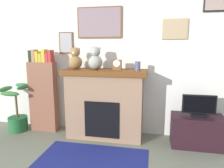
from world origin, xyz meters
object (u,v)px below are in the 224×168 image
candle_jar (138,66)px  television (199,106)px  teddy_bear_tan (75,59)px  mantel_clock (117,65)px  potted_plant (17,113)px  teddy_bear_grey (95,59)px  bookshelf (43,93)px  tv_stand (197,131)px  fireplace (105,103)px

candle_jar → television: bearing=-3.2°
teddy_bear_tan → mantel_clock: bearing=-0.1°
potted_plant → teddy_bear_grey: 1.74m
mantel_clock → teddy_bear_tan: size_ratio=0.46×
television → bookshelf: bearing=177.7°
teddy_bear_tan → teddy_bear_grey: (0.34, -0.00, 0.01)m
tv_stand → television: size_ratio=1.57×
teddy_bear_tan → fireplace: bearing=2.1°
bookshelf → candle_jar: 1.73m
mantel_clock → teddy_bear_grey: teddy_bear_grey is taller
television → teddy_bear_grey: (-1.59, 0.05, 0.67)m
bookshelf → mantel_clock: size_ratio=9.01×
potted_plant → mantel_clock: (1.79, 0.06, 0.89)m
tv_stand → teddy_bear_grey: teddy_bear_grey is taller
candle_jar → bookshelf: bearing=178.2°
mantel_clock → teddy_bear_grey: bearing=179.8°
fireplace → bookshelf: bearing=178.3°
mantel_clock → bookshelf: bearing=177.8°
bookshelf → mantel_clock: bearing=-2.2°
teddy_bear_grey → potted_plant: bearing=-177.7°
bookshelf → potted_plant: bookshelf is taller
potted_plant → mantel_clock: size_ratio=5.29×
tv_stand → bookshelf: bearing=177.8°
potted_plant → teddy_bear_tan: (1.10, 0.06, 0.97)m
mantel_clock → tv_stand: bearing=-2.2°
candle_jar → teddy_bear_grey: 0.68m
potted_plant → candle_jar: (2.11, 0.06, 0.88)m
television → mantel_clock: bearing=177.7°
teddy_bear_tan → teddy_bear_grey: bearing=-0.0°
fireplace → television: bearing=-2.7°
teddy_bear_tan → bookshelf: bearing=175.5°
fireplace → television: size_ratio=2.80×
teddy_bear_tan → potted_plant: bearing=-177.0°
teddy_bear_tan → candle_jar: bearing=0.0°
fireplace → television: fireplace is taller
television → teddy_bear_tan: bearing=178.5°
bookshelf → teddy_bear_grey: 1.15m
fireplace → television: (1.44, -0.07, 0.05)m
potted_plant → teddy_bear_grey: teddy_bear_grey is taller
potted_plant → mantel_clock: bearing=1.8°
bookshelf → television: bearing=-2.3°
candle_jar → teddy_bear_tan: bearing=-180.0°
fireplace → candle_jar: size_ratio=9.65×
candle_jar → mantel_clock: 0.32m
television → teddy_bear_grey: bearing=178.2°
television → teddy_bear_tan: teddy_bear_tan is taller
bookshelf → teddy_bear_tan: bearing=-4.5°
potted_plant → candle_jar: 2.29m
bookshelf → television: (2.56, -0.10, -0.06)m
fireplace → tv_stand: (1.44, -0.07, -0.33)m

